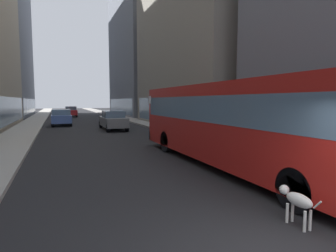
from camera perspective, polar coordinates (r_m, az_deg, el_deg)
The scene contains 9 objects.
ground_plane at distance 37.78m, azimuth -17.27°, elevation 1.30°, with size 120.00×120.00×0.00m, color #232326.
sidewalk_left at distance 37.73m, azimuth -25.93°, elevation 1.12°, with size 2.40×110.00×0.15m, color #ADA89E.
sidewalk_right at distance 38.67m, azimuth -8.83°, elevation 1.67°, with size 2.40×110.00×0.15m, color #9E9991.
building_right_far at distance 49.48m, azimuth -3.58°, elevation 23.13°, with size 11.00×18.17×35.32m.
transit_bus at distance 10.41m, azimuth 12.87°, elevation 1.44°, with size 2.78×11.53×3.05m.
car_grey_wagon at distance 23.63m, azimuth -11.43°, elevation 1.21°, with size 1.72×4.68×1.62m.
car_blue_hatchback at distance 29.30m, azimuth -21.38°, elevation 1.71°, with size 1.84×4.15×1.62m.
car_red_coupe at distance 44.99m, azimuth -19.62°, elevation 2.87°, with size 1.71×4.33×1.62m.
dalmatian_dog at distance 6.09m, azimuth 25.20°, elevation -13.77°, with size 0.22×0.96×0.72m.
Camera 1 is at (-3.16, -2.57, 2.44)m, focal length 29.20 mm.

